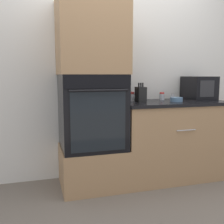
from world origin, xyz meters
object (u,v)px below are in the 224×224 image
object	(u,v)px
wall_oven	(92,112)
microwave	(199,88)
condiment_jar_mid	(162,96)
knife_block	(141,94)
bowl	(176,99)
condiment_jar_near	(172,97)
condiment_jar_far	(132,97)

from	to	relation	value
wall_oven	microwave	xyz separation A→B (m)	(1.35, 0.10, 0.22)
wall_oven	condiment_jar_mid	xyz separation A→B (m)	(0.89, 0.17, 0.13)
knife_block	bowl	size ratio (longest dim) A/B	1.51
microwave	bowl	distance (m)	0.44
microwave	condiment_jar_near	bearing A→B (deg)	167.69
condiment_jar_mid	condiment_jar_far	xyz separation A→B (m)	(-0.40, -0.04, 0.01)
knife_block	condiment_jar_mid	world-z (taller)	knife_block
bowl	condiment_jar_near	bearing A→B (deg)	71.46
knife_block	condiment_jar_near	world-z (taller)	knife_block
wall_oven	condiment_jar_far	distance (m)	0.52
microwave	condiment_jar_far	xyz separation A→B (m)	(-0.86, 0.02, -0.09)
condiment_jar_far	wall_oven	bearing A→B (deg)	-165.76
knife_block	bowl	world-z (taller)	knife_block
microwave	condiment_jar_far	world-z (taller)	microwave
microwave	bowl	world-z (taller)	microwave
condiment_jar_far	microwave	bearing A→B (deg)	-1.44
wall_oven	condiment_jar_mid	bearing A→B (deg)	10.64
condiment_jar_far	bowl	bearing A→B (deg)	-21.31
microwave	condiment_jar_mid	bearing A→B (deg)	172.12
wall_oven	condiment_jar_near	bearing A→B (deg)	9.50
microwave	condiment_jar_near	size ratio (longest dim) A/B	5.30
wall_oven	condiment_jar_mid	size ratio (longest dim) A/B	8.38
wall_oven	knife_block	bearing A→B (deg)	3.83
microwave	knife_block	bearing A→B (deg)	-175.23
bowl	condiment_jar_far	bearing A→B (deg)	158.69
microwave	knife_block	xyz separation A→B (m)	(-0.79, -0.07, -0.05)
wall_oven	bowl	xyz separation A→B (m)	(0.95, -0.06, 0.11)
microwave	condiment_jar_near	world-z (taller)	microwave
condiment_jar_near	condiment_jar_mid	world-z (taller)	condiment_jar_mid
bowl	condiment_jar_mid	size ratio (longest dim) A/B	1.51
wall_oven	condiment_jar_near	distance (m)	1.05
microwave	condiment_jar_near	xyz separation A→B (m)	(-0.32, 0.07, -0.10)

